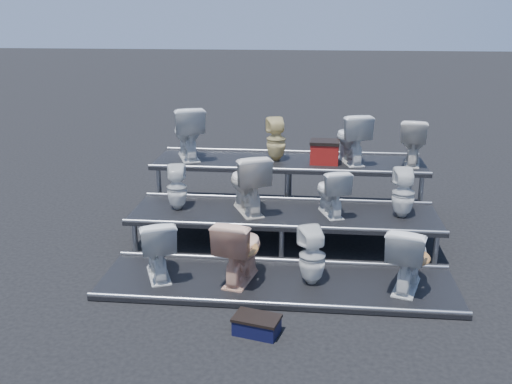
# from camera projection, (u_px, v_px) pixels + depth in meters

# --- Properties ---
(ground) EXTENTS (80.00, 80.00, 0.00)m
(ground) POSITION_uv_depth(u_px,v_px,m) (283.00, 243.00, 8.01)
(ground) COLOR black
(ground) RESTS_ON ground
(tier_front) EXTENTS (4.20, 1.20, 0.06)m
(tier_front) POSITION_uv_depth(u_px,v_px,m) (277.00, 283.00, 6.77)
(tier_front) COLOR black
(tier_front) RESTS_ON ground
(tier_mid) EXTENTS (4.20, 1.20, 0.46)m
(tier_mid) POSITION_uv_depth(u_px,v_px,m) (284.00, 228.00, 7.94)
(tier_mid) COLOR black
(tier_mid) RESTS_ON ground
(tier_back) EXTENTS (4.20, 1.20, 0.86)m
(tier_back) POSITION_uv_depth(u_px,v_px,m) (288.00, 187.00, 9.11)
(tier_back) COLOR black
(tier_back) RESTS_ON ground
(toilet_0) EXTENTS (0.66, 0.84, 0.75)m
(toilet_0) POSITION_uv_depth(u_px,v_px,m) (157.00, 247.00, 6.78)
(toilet_0) COLOR white
(toilet_0) RESTS_ON tier_front
(toilet_1) EXTENTS (0.60, 0.86, 0.80)m
(toilet_1) POSITION_uv_depth(u_px,v_px,m) (240.00, 249.00, 6.68)
(toilet_1) COLOR #ECB392
(toilet_1) RESTS_ON tier_front
(toilet_2) EXTENTS (0.40, 0.40, 0.69)m
(toilet_2) POSITION_uv_depth(u_px,v_px,m) (312.00, 256.00, 6.61)
(toilet_2) COLOR white
(toilet_2) RESTS_ON tier_front
(toilet_3) EXTENTS (0.64, 0.86, 0.78)m
(toilet_3) POSITION_uv_depth(u_px,v_px,m) (408.00, 256.00, 6.49)
(toilet_3) COLOR white
(toilet_3) RESTS_ON tier_front
(toilet_4) EXTENTS (0.34, 0.34, 0.62)m
(toilet_4) POSITION_uv_depth(u_px,v_px,m) (177.00, 188.00, 7.92)
(toilet_4) COLOR white
(toilet_4) RESTS_ON tier_mid
(toilet_5) EXTENTS (0.75, 0.93, 0.83)m
(toilet_5) POSITION_uv_depth(u_px,v_px,m) (248.00, 183.00, 7.79)
(toilet_5) COLOR silver
(toilet_5) RESTS_ON tier_mid
(toilet_6) EXTENTS (0.55, 0.72, 0.65)m
(toilet_6) POSITION_uv_depth(u_px,v_px,m) (331.00, 191.00, 7.70)
(toilet_6) COLOR white
(toilet_6) RESTS_ON tier_mid
(toilet_7) EXTENTS (0.31, 0.32, 0.66)m
(toilet_7) POSITION_uv_depth(u_px,v_px,m) (403.00, 193.00, 7.61)
(toilet_7) COLOR white
(toilet_7) RESTS_ON tier_mid
(toilet_8) EXTENTS (0.73, 0.94, 0.84)m
(toilet_8) POSITION_uv_depth(u_px,v_px,m) (188.00, 132.00, 9.00)
(toilet_8) COLOR white
(toilet_8) RESTS_ON tier_back
(toilet_9) EXTENTS (0.37, 0.38, 0.67)m
(toilet_9) POSITION_uv_depth(u_px,v_px,m) (276.00, 139.00, 8.89)
(toilet_9) COLOR #DECA85
(toilet_9) RESTS_ON tier_back
(toilet_10) EXTENTS (0.63, 0.85, 0.78)m
(toilet_10) POSITION_uv_depth(u_px,v_px,m) (351.00, 138.00, 8.76)
(toilet_10) COLOR white
(toilet_10) RESTS_ON tier_back
(toilet_11) EXTENTS (0.51, 0.75, 0.71)m
(toilet_11) POSITION_uv_depth(u_px,v_px,m) (413.00, 141.00, 8.68)
(toilet_11) COLOR silver
(toilet_11) RESTS_ON tier_back
(red_crate) EXTENTS (0.45, 0.36, 0.31)m
(red_crate) POSITION_uv_depth(u_px,v_px,m) (325.00, 153.00, 8.79)
(red_crate) COLOR maroon
(red_crate) RESTS_ON tier_back
(step_stool) EXTENTS (0.49, 0.37, 0.16)m
(step_stool) POSITION_uv_depth(u_px,v_px,m) (257.00, 326.00, 5.76)
(step_stool) COLOR black
(step_stool) RESTS_ON ground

